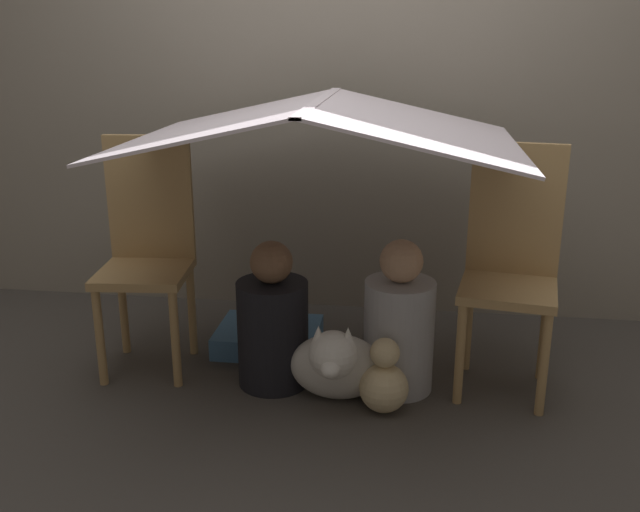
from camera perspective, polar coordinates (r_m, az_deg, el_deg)
ground_plane at (r=3.01m, az=-0.21°, el=-10.44°), size 8.80×8.80×0.00m
wall_back at (r=3.59m, az=1.92°, el=15.02°), size 7.00×0.05×2.50m
chair_left at (r=3.13m, az=-13.64°, el=0.72°), size 0.40×0.40×0.99m
chair_right at (r=2.94m, az=15.03°, el=-0.44°), size 0.42×0.42×0.99m
sheet_canopy at (r=2.75m, az=-0.00°, el=10.62°), size 1.50×1.13×0.18m
person_front at (r=2.94m, az=-3.80°, el=-5.54°), size 0.29×0.29×0.62m
person_second at (r=2.91m, az=6.34°, el=-5.66°), size 0.29×0.29×0.64m
dog at (r=2.82m, az=1.29°, el=-8.56°), size 0.38×0.36×0.37m
floor_cushion at (r=3.35m, az=-4.13°, el=-6.48°), size 0.47×0.37×0.10m
plush_toy at (r=2.80m, az=5.14°, el=-9.98°), size 0.19×0.19×0.30m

